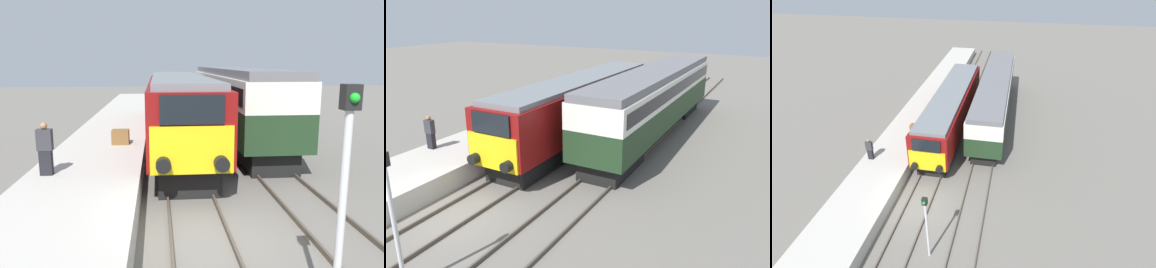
# 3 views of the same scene
# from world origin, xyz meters

# --- Properties ---
(ground_plane) EXTENTS (120.00, 120.00, 0.00)m
(ground_plane) POSITION_xyz_m (0.00, 0.00, 0.00)
(ground_plane) COLOR slate
(platform_left) EXTENTS (3.50, 50.00, 0.90)m
(platform_left) POSITION_xyz_m (-3.30, 8.00, 0.45)
(platform_left) COLOR #B7B2A8
(platform_left) RESTS_ON ground_plane
(rails_near_track) EXTENTS (1.51, 60.00, 0.14)m
(rails_near_track) POSITION_xyz_m (0.00, 5.00, 0.07)
(rails_near_track) COLOR #4C4238
(rails_near_track) RESTS_ON ground_plane
(rails_far_track) EXTENTS (1.50, 60.00, 0.14)m
(rails_far_track) POSITION_xyz_m (3.40, 5.00, 0.07)
(rails_far_track) COLOR #4C4238
(rails_far_track) RESTS_ON ground_plane
(locomotive) EXTENTS (2.70, 15.12, 3.64)m
(locomotive) POSITION_xyz_m (0.00, 9.79, 2.06)
(locomotive) COLOR black
(locomotive) RESTS_ON ground_plane
(passenger_carriage) EXTENTS (2.75, 16.46, 3.95)m
(passenger_carriage) POSITION_xyz_m (3.40, 12.73, 2.38)
(passenger_carriage) COLOR black
(passenger_carriage) RESTS_ON ground_plane
(person_on_platform) EXTENTS (0.44, 0.26, 1.61)m
(person_on_platform) POSITION_xyz_m (-4.37, 3.09, 1.70)
(person_on_platform) COLOR black
(person_on_platform) RESTS_ON platform_left
(signal_post) EXTENTS (0.24, 0.28, 3.96)m
(signal_post) POSITION_xyz_m (1.70, -3.20, 2.35)
(signal_post) COLOR silver
(signal_post) RESTS_ON ground_plane
(luggage_crate) EXTENTS (0.70, 0.56, 0.60)m
(luggage_crate) POSITION_xyz_m (-2.55, 7.31, 1.20)
(luggage_crate) COLOR brown
(luggage_crate) RESTS_ON platform_left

